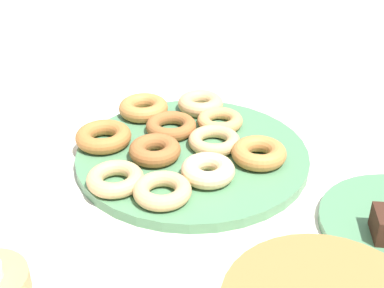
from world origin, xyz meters
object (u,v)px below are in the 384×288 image
donut_0 (155,150)px  donut_6 (220,121)px  donut_plate (192,155)px  donut_8 (201,103)px  donut_1 (214,141)px  donut_2 (259,153)px  donut_10 (171,126)px  donut_9 (143,108)px  donut_5 (103,137)px  donut_4 (208,170)px  donut_3 (115,179)px  donut_7 (162,191)px

donut_0 → donut_6: 0.15m
donut_plate → donut_8: 0.15m
donut_1 → donut_2: donut_2 is taller
donut_plate → donut_1: 0.04m
donut_6 → donut_8: 0.07m
donut_plate → donut_10: size_ratio=4.33×
donut_6 → donut_9: donut_9 is taller
donut_10 → donut_5: bearing=21.3°
donut_2 → donut_5: bearing=-10.6°
donut_plate → donut_1: size_ratio=4.43×
donut_4 → donut_5: 0.20m
donut_4 → donut_10: bearing=-66.1°
donut_1 → donut_10: size_ratio=0.98×
donut_3 → donut_5: 0.13m
donut_6 → donut_10: size_ratio=0.92×
donut_7 → donut_10: (-0.00, -0.20, -0.00)m
donut_10 → donut_4: bearing=113.9°
donut_3 → donut_6: (-0.16, -0.19, -0.00)m
donut_3 → donut_9: 0.23m
donut_4 → donut_9: bearing=-60.4°
donut_plate → donut_10: bearing=-58.3°
donut_7 → donut_plate: bearing=-107.1°
donut_3 → donut_6: bearing=-130.1°
donut_plate → donut_8: (-0.01, -0.15, 0.02)m
donut_1 → donut_5: 0.19m
donut_3 → donut_9: size_ratio=0.93×
donut_2 → donut_7: bearing=34.8°
donut_plate → donut_2: (-0.11, 0.03, 0.02)m
donut_3 → donut_1: bearing=-141.6°
donut_0 → donut_4: same height
donut_8 → donut_9: bearing=11.2°
donut_0 → donut_1: 0.10m
donut_5 → donut_0: bearing=154.7°
donut_8 → donut_6: bearing=119.0°
donut_3 → donut_9: bearing=-94.5°
donut_10 → donut_2: bearing=147.8°
donut_9 → donut_5: bearing=62.7°
donut_7 → donut_9: (0.05, -0.26, 0.00)m
donut_4 → donut_5: bearing=-29.8°
donut_6 → donut_5: bearing=18.6°
donut_plate → donut_8: size_ratio=4.48×
donut_0 → donut_5: same height
donut_2 → donut_10: bearing=-32.2°
donut_2 → donut_5: same height
donut_3 → donut_9: donut_9 is taller
donut_3 → donut_7: same height
donut_7 → donut_9: bearing=-78.4°
donut_2 → donut_4: (0.08, 0.05, 0.00)m
donut_2 → donut_0: bearing=-1.9°
donut_0 → donut_2: (-0.17, 0.01, 0.00)m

